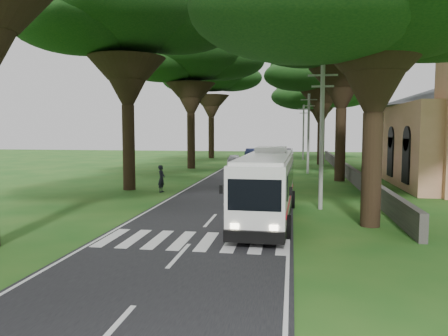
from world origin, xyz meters
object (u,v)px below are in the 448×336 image
at_px(distant_car_a, 234,160).
at_px(distant_car_b, 250,152).
at_px(coach_bus, 267,185).
at_px(pole_near, 322,134).
at_px(pole_far, 303,131).
at_px(pedestrian, 161,179).
at_px(pole_mid, 308,132).

relative_size(distant_car_a, distant_car_b, 1.09).
bearing_deg(distant_car_a, coach_bus, 92.51).
relative_size(pole_near, pole_far, 1.00).
bearing_deg(pole_far, pedestrian, -107.10).
xyz_separation_m(distant_car_a, distant_car_b, (0.10, 19.26, -0.09)).
relative_size(pole_far, pedestrian, 4.13).
relative_size(distant_car_a, pedestrian, 2.23).
relative_size(pole_mid, coach_bus, 0.73).
height_order(pole_mid, coach_bus, pole_mid).
distance_m(pole_mid, coach_bus, 23.59).
height_order(pole_mid, pedestrian, pole_mid).
distance_m(pole_far, coach_bus, 43.45).
bearing_deg(pole_mid, pedestrian, -125.75).
height_order(pole_far, coach_bus, pole_far).
xyz_separation_m(pole_near, pole_far, (0.00, 40.00, 0.00)).
distance_m(pole_near, pole_far, 40.00).
bearing_deg(pole_mid, distant_car_b, 107.43).
bearing_deg(distant_car_a, distant_car_b, -98.29).
xyz_separation_m(pole_far, coach_bus, (-2.80, -43.29, -2.44)).
distance_m(pole_far, pedestrian, 36.68).
relative_size(pole_far, distant_car_a, 1.85).
bearing_deg(pole_far, distant_car_b, 141.24).
xyz_separation_m(coach_bus, distant_car_b, (-5.59, 50.03, -1.06)).
relative_size(coach_bus, pedestrian, 5.69).
bearing_deg(pole_mid, pole_far, 90.00).
relative_size(coach_bus, distant_car_a, 2.55).
bearing_deg(distant_car_a, pole_far, -132.16).
height_order(pole_far, pedestrian, pole_far).
distance_m(distant_car_a, pedestrian, 22.52).
bearing_deg(pole_near, distant_car_b, 100.18).
bearing_deg(coach_bus, pole_far, 87.88).
bearing_deg(pole_far, pole_mid, -90.00).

